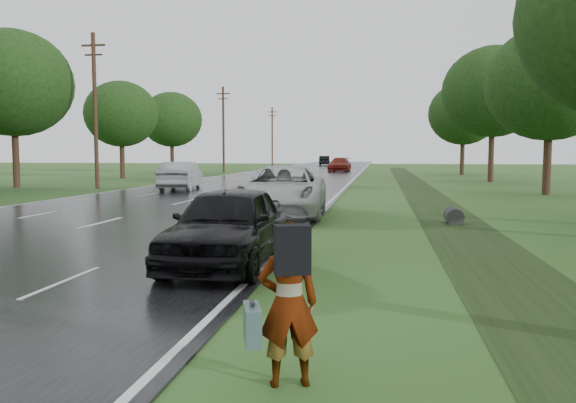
% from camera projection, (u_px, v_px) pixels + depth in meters
% --- Properties ---
extents(road, '(14.00, 180.00, 0.04)m').
position_uv_depth(road, '(287.00, 176.00, 54.85)').
color(road, black).
rests_on(road, ground).
extents(edge_stripe_east, '(0.12, 180.00, 0.01)m').
position_uv_depth(edge_stripe_east, '(356.00, 177.00, 53.75)').
color(edge_stripe_east, silver).
rests_on(edge_stripe_east, road).
extents(edge_stripe_west, '(0.12, 180.00, 0.01)m').
position_uv_depth(edge_stripe_west, '(220.00, 176.00, 55.95)').
color(edge_stripe_west, silver).
rests_on(edge_stripe_west, road).
extents(center_line, '(0.12, 180.00, 0.01)m').
position_uv_depth(center_line, '(287.00, 176.00, 54.85)').
color(center_line, silver).
rests_on(center_line, road).
extents(drainage_ditch, '(2.20, 120.00, 0.56)m').
position_uv_depth(drainage_ditch, '(431.00, 200.00, 27.14)').
color(drainage_ditch, black).
rests_on(drainage_ditch, ground).
extents(utility_pole_mid, '(1.60, 0.26, 10.00)m').
position_uv_depth(utility_pole_mid, '(95.00, 108.00, 36.24)').
color(utility_pole_mid, '#331F14').
rests_on(utility_pole_mid, ground).
extents(utility_pole_far, '(1.60, 0.26, 10.00)m').
position_uv_depth(utility_pole_far, '(223.00, 128.00, 65.72)').
color(utility_pole_far, '#331F14').
rests_on(utility_pole_far, ground).
extents(utility_pole_distant, '(1.60, 0.26, 10.00)m').
position_uv_depth(utility_pole_distant, '(272.00, 136.00, 95.21)').
color(utility_pole_distant, '#331F14').
rests_on(utility_pole_distant, ground).
extents(tree_east_c, '(7.00, 7.00, 9.29)m').
position_uv_depth(tree_east_c, '(550.00, 83.00, 30.72)').
color(tree_east_c, '#331F14').
rests_on(tree_east_c, ground).
extents(tree_east_d, '(8.00, 8.00, 10.76)m').
position_uv_depth(tree_east_d, '(493.00, 92.00, 44.45)').
color(tree_east_d, '#331F14').
rests_on(tree_east_d, ground).
extents(tree_east_f, '(7.20, 7.20, 9.62)m').
position_uv_depth(tree_east_f, '(463.00, 114.00, 58.33)').
color(tree_east_f, '#331F14').
rests_on(tree_east_f, ground).
extents(tree_west_c, '(7.80, 7.80, 10.43)m').
position_uv_depth(tree_west_c, '(13.00, 83.00, 37.03)').
color(tree_west_c, '#331F14').
rests_on(tree_west_c, ground).
extents(tree_west_d, '(6.60, 6.60, 8.80)m').
position_uv_depth(tree_west_d, '(121.00, 114.00, 50.76)').
color(tree_west_d, '#331F14').
rests_on(tree_west_d, ground).
extents(tree_west_f, '(7.00, 7.00, 9.29)m').
position_uv_depth(tree_west_f, '(172.00, 120.00, 64.59)').
color(tree_west_f, '#331F14').
rests_on(tree_west_f, ground).
extents(pedestrian, '(0.87, 0.67, 1.68)m').
position_uv_depth(pedestrian, '(287.00, 301.00, 5.61)').
color(pedestrian, '#A5998C').
rests_on(pedestrian, ground).
extents(white_pickup, '(3.43, 6.74, 1.83)m').
position_uv_depth(white_pickup, '(282.00, 190.00, 20.81)').
color(white_pickup, silver).
rests_on(white_pickup, road).
extents(dark_sedan, '(1.94, 4.81, 1.64)m').
position_uv_depth(dark_sedan, '(228.00, 225.00, 11.54)').
color(dark_sedan, black).
rests_on(dark_sedan, road).
extents(silver_sedan, '(2.61, 5.52, 1.75)m').
position_uv_depth(silver_sedan, '(181.00, 176.00, 34.65)').
color(silver_sedan, '#94989C').
rests_on(silver_sedan, road).
extents(far_car_red, '(2.70, 5.95, 1.69)m').
position_uv_depth(far_car_red, '(340.00, 165.00, 68.42)').
color(far_car_red, maroon).
rests_on(far_car_red, road).
extents(far_car_dark, '(2.17, 5.28, 1.70)m').
position_uv_depth(far_car_dark, '(325.00, 161.00, 101.58)').
color(far_car_dark, black).
rests_on(far_car_dark, road).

